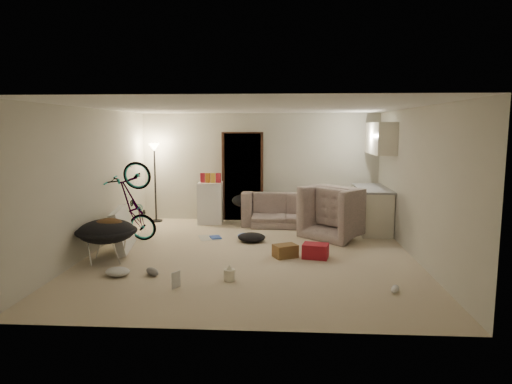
# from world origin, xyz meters

# --- Properties ---
(floor) EXTENTS (5.50, 6.00, 0.02)m
(floor) POSITION_xyz_m (0.00, 0.00, -0.01)
(floor) COLOR beige
(floor) RESTS_ON ground
(ceiling) EXTENTS (5.50, 6.00, 0.02)m
(ceiling) POSITION_xyz_m (0.00, 0.00, 2.51)
(ceiling) COLOR white
(ceiling) RESTS_ON wall_back
(wall_back) EXTENTS (5.50, 0.02, 2.50)m
(wall_back) POSITION_xyz_m (0.00, 3.01, 1.25)
(wall_back) COLOR beige
(wall_back) RESTS_ON floor
(wall_front) EXTENTS (5.50, 0.02, 2.50)m
(wall_front) POSITION_xyz_m (0.00, -3.01, 1.25)
(wall_front) COLOR beige
(wall_front) RESTS_ON floor
(wall_left) EXTENTS (0.02, 6.00, 2.50)m
(wall_left) POSITION_xyz_m (-2.76, 0.00, 1.25)
(wall_left) COLOR beige
(wall_left) RESTS_ON floor
(wall_right) EXTENTS (0.02, 6.00, 2.50)m
(wall_right) POSITION_xyz_m (2.76, 0.00, 1.25)
(wall_right) COLOR beige
(wall_right) RESTS_ON floor
(doorway) EXTENTS (0.85, 0.10, 2.04)m
(doorway) POSITION_xyz_m (-0.40, 2.97, 1.02)
(doorway) COLOR black
(doorway) RESTS_ON floor
(door_trim) EXTENTS (0.97, 0.04, 2.10)m
(door_trim) POSITION_xyz_m (-0.40, 2.94, 1.02)
(door_trim) COLOR #361E13
(door_trim) RESTS_ON floor
(floor_lamp) EXTENTS (0.28, 0.28, 1.81)m
(floor_lamp) POSITION_xyz_m (-2.40, 2.65, 1.31)
(floor_lamp) COLOR black
(floor_lamp) RESTS_ON floor
(kitchen_counter) EXTENTS (0.60, 1.50, 0.88)m
(kitchen_counter) POSITION_xyz_m (2.43, 2.00, 0.44)
(kitchen_counter) COLOR silver
(kitchen_counter) RESTS_ON floor
(counter_top) EXTENTS (0.64, 1.54, 0.04)m
(counter_top) POSITION_xyz_m (2.43, 2.00, 0.90)
(counter_top) COLOR gray
(counter_top) RESTS_ON kitchen_counter
(kitchen_uppers) EXTENTS (0.38, 1.40, 0.65)m
(kitchen_uppers) POSITION_xyz_m (2.56, 2.00, 1.95)
(kitchen_uppers) COLOR silver
(kitchen_uppers) RESTS_ON wall_right
(sofa) EXTENTS (1.97, 0.82, 0.57)m
(sofa) POSITION_xyz_m (0.63, 2.45, 0.28)
(sofa) COLOR #3C433B
(sofa) RESTS_ON floor
(armchair) EXTENTS (1.54, 1.54, 0.76)m
(armchair) POSITION_xyz_m (1.76, 1.47, 0.38)
(armchair) COLOR #3C433B
(armchair) RESTS_ON floor
(bicycle) EXTENTS (1.62, 0.79, 0.91)m
(bicycle) POSITION_xyz_m (-2.30, 0.76, 0.41)
(bicycle) COLOR black
(bicycle) RESTS_ON floor
(book_asset) EXTENTS (0.29, 0.26, 0.02)m
(book_asset) POSITION_xyz_m (-0.93, -1.81, 0.01)
(book_asset) COLOR maroon
(book_asset) RESTS_ON floor
(mini_fridge) EXTENTS (0.59, 0.59, 0.93)m
(mini_fridge) POSITION_xyz_m (-1.11, 2.55, 0.47)
(mini_fridge) COLOR white
(mini_fridge) RESTS_ON floor
(snack_box_0) EXTENTS (0.12, 0.10, 0.30)m
(snack_box_0) POSITION_xyz_m (-1.28, 2.55, 1.00)
(snack_box_0) COLOR maroon
(snack_box_0) RESTS_ON mini_fridge
(snack_box_1) EXTENTS (0.11, 0.09, 0.30)m
(snack_box_1) POSITION_xyz_m (-1.16, 2.55, 1.00)
(snack_box_1) COLOR #BD6A17
(snack_box_1) RESTS_ON mini_fridge
(snack_box_2) EXTENTS (0.11, 0.09, 0.30)m
(snack_box_2) POSITION_xyz_m (-1.04, 2.55, 1.00)
(snack_box_2) COLOR gold
(snack_box_2) RESTS_ON mini_fridge
(snack_box_3) EXTENTS (0.12, 0.10, 0.30)m
(snack_box_3) POSITION_xyz_m (-0.92, 2.55, 1.00)
(snack_box_3) COLOR maroon
(snack_box_3) RESTS_ON mini_fridge
(saucer_chair) EXTENTS (0.98, 0.98, 0.69)m
(saucer_chair) POSITION_xyz_m (-2.30, -0.57, 0.41)
(saucer_chair) COLOR silver
(saucer_chair) RESTS_ON floor
(hoodie) EXTENTS (0.57, 0.52, 0.22)m
(hoodie) POSITION_xyz_m (-2.25, -0.60, 0.61)
(hoodie) COLOR #4B311A
(hoodie) RESTS_ON saucer_chair
(sofa_drape) EXTENTS (0.65, 0.58, 0.28)m
(sofa_drape) POSITION_xyz_m (-0.32, 2.45, 0.54)
(sofa_drape) COLOR black
(sofa_drape) RESTS_ON sofa
(tv_box) EXTENTS (0.47, 1.15, 0.75)m
(tv_box) POSITION_xyz_m (-2.30, 0.17, 0.37)
(tv_box) COLOR silver
(tv_box) RESTS_ON floor
(drink_case_a) EXTENTS (0.46, 0.41, 0.22)m
(drink_case_a) POSITION_xyz_m (0.60, -0.15, 0.11)
(drink_case_a) COLOR brown
(drink_case_a) RESTS_ON floor
(drink_case_b) EXTENTS (0.47, 0.39, 0.24)m
(drink_case_b) POSITION_xyz_m (1.10, -0.17, 0.12)
(drink_case_b) COLOR maroon
(drink_case_b) RESTS_ON floor
(juicer) EXTENTS (0.16, 0.16, 0.23)m
(juicer) POSITION_xyz_m (-0.20, -1.39, 0.10)
(juicer) COLOR silver
(juicer) RESTS_ON floor
(newspaper) EXTENTS (0.51, 0.59, 0.01)m
(newspaper) POSITION_xyz_m (-0.91, 1.13, 0.00)
(newspaper) COLOR #B1AEA3
(newspaper) RESTS_ON floor
(book_blue) EXTENTS (0.28, 0.32, 0.03)m
(book_blue) POSITION_xyz_m (-0.78, 1.12, 0.01)
(book_blue) COLOR #3152B2
(book_blue) RESTS_ON floor
(book_white) EXTENTS (0.29, 0.33, 0.03)m
(book_white) POSITION_xyz_m (0.08, 1.26, 0.01)
(book_white) COLOR silver
(book_white) RESTS_ON floor
(shoe_0) EXTENTS (0.28, 0.24, 0.10)m
(shoe_0) POSITION_xyz_m (-0.23, 1.18, 0.05)
(shoe_0) COLOR #3152B2
(shoe_0) RESTS_ON floor
(shoe_3) EXTENTS (0.30, 0.30, 0.11)m
(shoe_3) POSITION_xyz_m (-1.37, -1.23, 0.06)
(shoe_3) COLOR slate
(shoe_3) RESTS_ON floor
(shoe_4) EXTENTS (0.18, 0.26, 0.09)m
(shoe_4) POSITION_xyz_m (2.05, -1.72, 0.04)
(shoe_4) COLOR white
(shoe_4) RESTS_ON floor
(clothes_lump_a) EXTENTS (0.55, 0.47, 0.17)m
(clothes_lump_a) POSITION_xyz_m (-0.04, 0.88, 0.09)
(clothes_lump_a) COLOR black
(clothes_lump_a) RESTS_ON floor
(clothes_lump_c) EXTENTS (0.48, 0.45, 0.12)m
(clothes_lump_c) POSITION_xyz_m (-1.88, -1.27, 0.06)
(clothes_lump_c) COLOR silver
(clothes_lump_c) RESTS_ON floor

